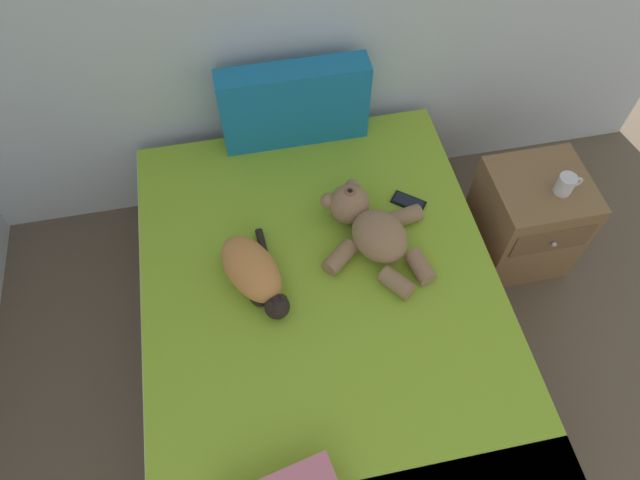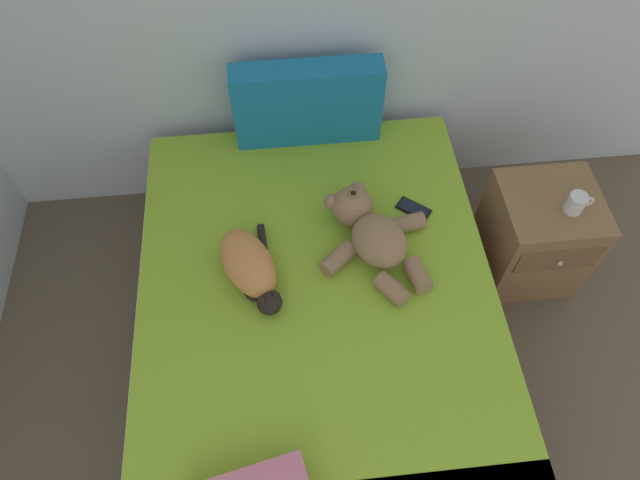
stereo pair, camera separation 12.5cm
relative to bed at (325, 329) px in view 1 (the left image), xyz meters
The scene contains 7 objects.
bed is the anchor object (origin of this frame).
patterned_cushion 1.02m from the bed, 87.44° to the left, with size 0.68×0.14×0.40m.
cat 0.45m from the bed, 151.40° to the left, with size 0.31×0.44×0.15m.
teddy_bear 0.50m from the bed, 46.26° to the left, with size 0.48×0.58×0.19m.
cell_phone 0.68m from the bed, 41.33° to the left, with size 0.16×0.15×0.01m.
nightstand 1.15m from the bed, 19.01° to the left, with size 0.45×0.45×0.56m.
mug 1.24m from the bed, 15.58° to the left, with size 0.12×0.08×0.09m.
Camera 1 is at (1.33, 2.26, 2.54)m, focal length 31.63 mm.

